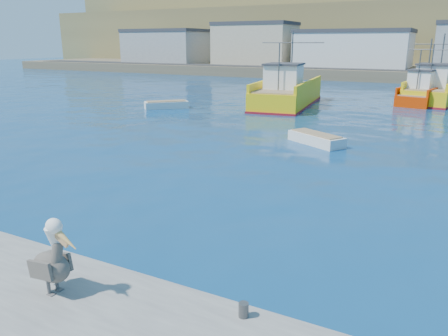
{
  "coord_description": "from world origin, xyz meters",
  "views": [
    {
      "loc": [
        6.11,
        -10.13,
        5.68
      ],
      "look_at": [
        -1.03,
        3.42,
        1.25
      ],
      "focal_mm": 35.0,
      "sensor_mm": 36.0,
      "label": 1
    }
  ],
  "objects_px": {
    "trawler_yellow_a": "(287,93)",
    "pelican": "(52,261)",
    "skiff_left": "(166,105)",
    "skiff_mid": "(316,140)",
    "trawler_yellow_b": "(435,91)",
    "boat_orange": "(422,93)"
  },
  "relations": [
    {
      "from": "trawler_yellow_b",
      "to": "skiff_left",
      "type": "height_order",
      "value": "trawler_yellow_b"
    },
    {
      "from": "trawler_yellow_a",
      "to": "boat_orange",
      "type": "relative_size",
      "value": 1.64
    },
    {
      "from": "trawler_yellow_a",
      "to": "skiff_left",
      "type": "height_order",
      "value": "trawler_yellow_a"
    },
    {
      "from": "trawler_yellow_b",
      "to": "boat_orange",
      "type": "bearing_deg",
      "value": -113.19
    },
    {
      "from": "trawler_yellow_b",
      "to": "pelican",
      "type": "bearing_deg",
      "value": -97.05
    },
    {
      "from": "skiff_left",
      "to": "skiff_mid",
      "type": "height_order",
      "value": "skiff_left"
    },
    {
      "from": "trawler_yellow_a",
      "to": "skiff_mid",
      "type": "relative_size",
      "value": 3.55
    },
    {
      "from": "trawler_yellow_a",
      "to": "skiff_mid",
      "type": "bearing_deg",
      "value": -64.05
    },
    {
      "from": "skiff_left",
      "to": "pelican",
      "type": "bearing_deg",
      "value": -59.39
    },
    {
      "from": "skiff_mid",
      "to": "pelican",
      "type": "distance_m",
      "value": 18.69
    },
    {
      "from": "skiff_left",
      "to": "skiff_mid",
      "type": "bearing_deg",
      "value": -25.69
    },
    {
      "from": "trawler_yellow_a",
      "to": "skiff_mid",
      "type": "xyz_separation_m",
      "value": [
        7.03,
        -14.44,
        -0.87
      ]
    },
    {
      "from": "skiff_left",
      "to": "trawler_yellow_b",
      "type": "bearing_deg",
      "value": 37.46
    },
    {
      "from": "trawler_yellow_b",
      "to": "boat_orange",
      "type": "height_order",
      "value": "trawler_yellow_b"
    },
    {
      "from": "pelican",
      "to": "trawler_yellow_a",
      "type": "bearing_deg",
      "value": 101.55
    },
    {
      "from": "trawler_yellow_a",
      "to": "pelican",
      "type": "relative_size",
      "value": 7.49
    },
    {
      "from": "trawler_yellow_a",
      "to": "pelican",
      "type": "bearing_deg",
      "value": -78.45
    },
    {
      "from": "trawler_yellow_a",
      "to": "boat_orange",
      "type": "height_order",
      "value": "trawler_yellow_a"
    },
    {
      "from": "trawler_yellow_a",
      "to": "pelican",
      "type": "height_order",
      "value": "trawler_yellow_a"
    },
    {
      "from": "skiff_mid",
      "to": "pelican",
      "type": "xyz_separation_m",
      "value": [
        -0.27,
        -18.66,
        1.0
      ]
    },
    {
      "from": "trawler_yellow_a",
      "to": "skiff_left",
      "type": "xyz_separation_m",
      "value": [
        -8.78,
        -6.84,
        -0.85
      ]
    },
    {
      "from": "skiff_left",
      "to": "pelican",
      "type": "xyz_separation_m",
      "value": [
        15.54,
        -26.27,
        0.99
      ]
    }
  ]
}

